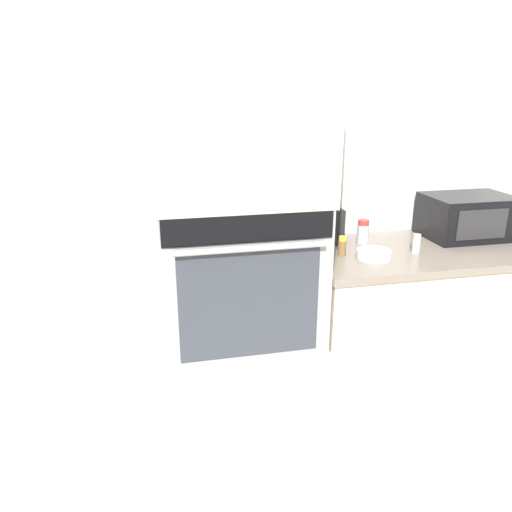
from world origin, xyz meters
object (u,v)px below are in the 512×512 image
Objects in this scene: wall_oven at (236,268)px; condiment_jar_mid at (363,232)px; bowl at (374,254)px; condiment_jar_far at (416,244)px; knife_block at (328,225)px; condiment_jar_near at (342,246)px; microwave at (468,216)px.

condiment_jar_mid is (0.66, 0.14, 0.09)m from wall_oven.
condiment_jar_mid is at bearing 78.79° from bowl.
condiment_jar_far is (0.84, -0.07, 0.07)m from wall_oven.
condiment_jar_near is (-0.01, -0.21, -0.04)m from knife_block.
condiment_jar_mid is at bearing 178.31° from microwave.
wall_oven is at bearing 175.58° from condiment_jar_far.
wall_oven is 1.60× the size of microwave.
bowl is 1.73× the size of condiment_jar_far.
wall_oven is 5.85× the size of condiment_jar_mid.
microwave reaches higher than condiment_jar_mid.
knife_block reaches higher than bowl.
condiment_jar_near is (-0.13, 0.07, 0.03)m from bowl.
microwave is 4.67× the size of condiment_jar_near.
microwave is 0.73m from knife_block.
knife_block is 1.85× the size of condiment_jar_mid.
microwave is at bearing 5.57° from wall_oven.
condiment_jar_mid is 1.30× the size of condiment_jar_far.
microwave is at bearing 11.27° from condiment_jar_near.
bowl is 0.15m from condiment_jar_near.
knife_block is 0.18m from condiment_jar_mid.
microwave is 0.57m from condiment_jar_mid.
wall_oven is 0.50m from condiment_jar_near.
bowl is 1.70× the size of condiment_jar_near.
wall_oven reaches higher than knife_block.
knife_block is at bearing 20.18° from wall_oven.
bowl is (-0.61, -0.21, -0.09)m from microwave.
knife_block is 0.31m from bowl.
knife_block reaches higher than condiment_jar_near.
wall_oven is at bearing -159.82° from knife_block.
knife_block reaches higher than condiment_jar_far.
knife_block is 2.41× the size of condiment_jar_far.
condiment_jar_near is at bearing 152.90° from bowl.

